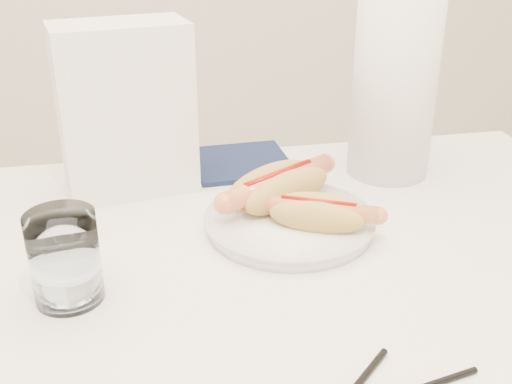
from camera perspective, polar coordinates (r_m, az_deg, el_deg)
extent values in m
cube|color=white|center=(0.75, -2.87, -9.15)|extent=(1.20, 0.80, 0.04)
cylinder|color=silver|center=(1.39, 18.16, -11.18)|extent=(0.04, 0.04, 0.71)
cylinder|color=white|center=(0.83, 3.10, -2.93)|extent=(0.26, 0.26, 0.02)
ellipsoid|color=tan|center=(0.84, 2.93, 0.14)|extent=(0.15, 0.12, 0.05)
ellipsoid|color=tan|center=(0.86, 1.25, 0.87)|extent=(0.15, 0.12, 0.05)
ellipsoid|color=tan|center=(0.86, 2.07, -0.23)|extent=(0.15, 0.12, 0.03)
cylinder|color=#E27B4F|center=(0.85, 2.09, 0.92)|extent=(0.18, 0.13, 0.03)
cylinder|color=#990A05|center=(0.85, 2.10, 1.68)|extent=(0.11, 0.07, 0.01)
ellipsoid|color=tan|center=(0.79, 5.57, -2.34)|extent=(0.12, 0.08, 0.04)
ellipsoid|color=tan|center=(0.81, 5.90, -1.45)|extent=(0.12, 0.08, 0.04)
ellipsoid|color=tan|center=(0.80, 5.71, -2.50)|extent=(0.12, 0.09, 0.02)
cylinder|color=#DC7A4D|center=(0.80, 5.75, -1.55)|extent=(0.15, 0.09, 0.02)
cylinder|color=#990A05|center=(0.79, 5.78, -0.93)|extent=(0.09, 0.05, 0.01)
cylinder|color=white|center=(0.70, -17.19, -5.79)|extent=(0.08, 0.08, 0.10)
cube|color=white|center=(0.93, -11.92, 7.42)|extent=(0.20, 0.14, 0.25)
cube|color=#121C3A|center=(1.04, -1.36, 2.77)|extent=(0.16, 0.16, 0.01)
cylinder|color=white|center=(0.99, 12.61, 9.56)|extent=(0.15, 0.15, 0.29)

